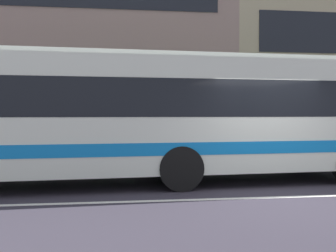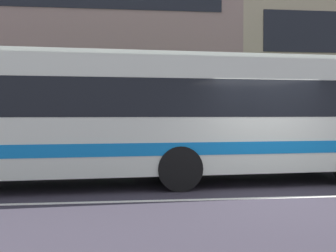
% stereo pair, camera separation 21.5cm
% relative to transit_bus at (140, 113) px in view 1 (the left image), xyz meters
% --- Properties ---
extents(ground_plane, '(160.00, 160.00, 0.00)m').
position_rel_transit_bus_xyz_m(ground_plane, '(2.84, -2.07, -1.71)').
color(ground_plane, '#312C37').
extents(lane_centre_line, '(60.00, 0.16, 0.01)m').
position_rel_transit_bus_xyz_m(lane_centre_line, '(2.84, -2.07, -1.71)').
color(lane_centre_line, silver).
rests_on(lane_centre_line, ground_plane).
extents(hedge_row_far, '(19.38, 1.10, 0.97)m').
position_rel_transit_bus_xyz_m(hedge_row_far, '(3.62, 3.33, -1.23)').
color(hedge_row_far, '#316825').
rests_on(hedge_row_far, ground_plane).
extents(transit_bus, '(12.15, 3.29, 3.10)m').
position_rel_transit_bus_xyz_m(transit_bus, '(0.00, 0.00, 0.00)').
color(transit_bus, silver).
rests_on(transit_bus, ground_plane).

